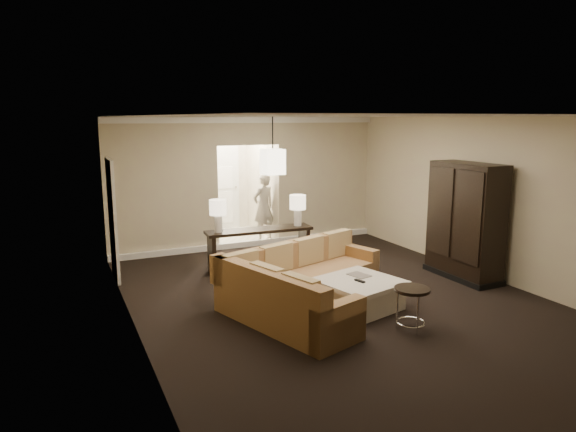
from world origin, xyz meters
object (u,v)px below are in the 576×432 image
armoire (465,224)px  drink_table (412,300)px  sectional_sofa (301,284)px  console_table (259,245)px  person (263,204)px  coffee_table (359,293)px

armoire → drink_table: (-2.28, -1.47, -0.55)m
sectional_sofa → console_table: bearing=68.2°
person → armoire: bearing=100.7°
drink_table → armoire: bearing=32.9°
coffee_table → console_table: console_table is taller
coffee_table → armoire: 2.62m
armoire → sectional_sofa: bearing=-178.8°
coffee_table → armoire: bearing=11.4°
person → drink_table: bearing=71.2°
armoire → console_table: bearing=147.0°
armoire → person: 4.56m
console_table → drink_table: 3.54m
armoire → drink_table: 2.77m
coffee_table → person: person is taller
coffee_table → console_table: (-0.60, 2.48, 0.23)m
armoire → person: armoire is taller
drink_table → coffee_table: bearing=100.5°
coffee_table → drink_table: (0.18, -0.98, 0.20)m
coffee_table → drink_table: 1.01m
person → sectional_sofa: bearing=58.0°
sectional_sofa → armoire: (3.21, 0.06, 0.64)m
sectional_sofa → console_table: sectional_sofa is taller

